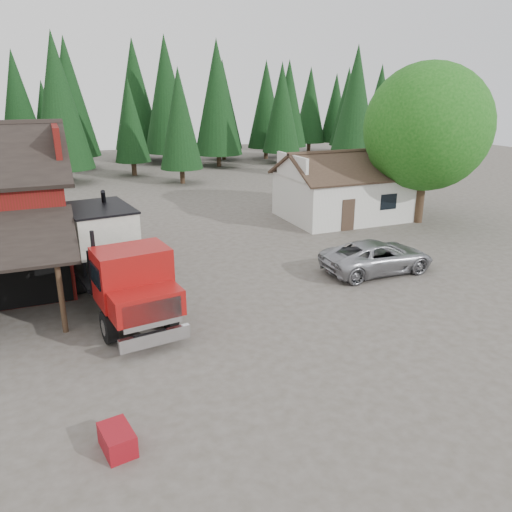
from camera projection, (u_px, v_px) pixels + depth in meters
name	position (u px, v px, depth m)	size (l,w,h in m)	color
ground	(228.00, 329.00, 18.63)	(120.00, 120.00, 0.00)	#4D483D
farmhouse	(344.00, 194.00, 34.17)	(8.60, 6.42, 4.65)	silver
deciduous_tree	(427.00, 132.00, 31.60)	(8.00, 8.00, 10.20)	#382619
conifer_backdrop	(103.00, 169.00, 55.43)	(76.00, 16.00, 16.00)	black
near_pine_b	(180.00, 119.00, 45.19)	(3.96, 3.96, 10.40)	#382619
near_pine_c	(355.00, 106.00, 47.13)	(4.84, 4.84, 12.40)	#382619
near_pine_d	(59.00, 101.00, 44.61)	(5.28, 5.28, 13.40)	#382619
feed_truck	(113.00, 257.00, 20.25)	(3.89, 10.00, 4.40)	black
silver_car	(377.00, 257.00, 24.23)	(2.58, 5.59, 1.55)	#A1A2A8
equip_box	(117.00, 440.00, 12.34)	(0.70, 1.10, 0.60)	maroon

